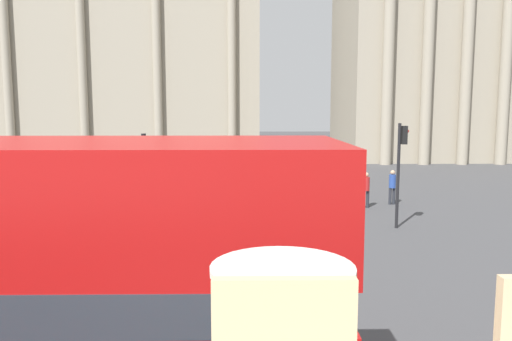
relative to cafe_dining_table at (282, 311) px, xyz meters
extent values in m
cylinder|color=silver|center=(0.00, 0.00, 0.18)|extent=(0.60, 0.60, 0.03)
cube|color=#A39984|center=(-13.56, 59.06, 8.18)|extent=(29.20, 15.18, 23.86)
cylinder|color=#A39984|center=(-25.24, 51.02, 6.39)|extent=(0.90, 0.90, 20.28)
cylinder|color=#A39984|center=(-17.46, 51.02, 6.39)|extent=(0.90, 0.90, 20.28)
cylinder|color=#A39984|center=(-9.67, 51.02, 6.39)|extent=(0.90, 0.90, 20.28)
cylinder|color=#A39984|center=(-1.88, 51.02, 6.39)|extent=(0.90, 0.90, 20.28)
cube|color=#A39984|center=(20.81, 46.05, 4.78)|extent=(24.03, 13.18, 17.05)
cylinder|color=#A39984|center=(11.20, 39.02, 3.50)|extent=(0.90, 0.90, 14.49)
cylinder|color=#A39984|center=(14.40, 39.02, 3.50)|extent=(0.90, 0.90, 14.49)
cylinder|color=#A39984|center=(17.61, 39.02, 3.50)|extent=(0.90, 0.90, 14.49)
cylinder|color=#A39984|center=(20.81, 39.02, 3.50)|extent=(0.90, 0.90, 14.49)
cylinder|color=black|center=(-2.79, 10.64, -1.76)|extent=(0.12, 0.12, 3.97)
cube|color=black|center=(-2.61, 10.64, -0.23)|extent=(0.20, 0.24, 0.70)
sphere|color=green|center=(-2.50, 10.64, -0.08)|extent=(0.14, 0.14, 0.14)
cylinder|color=black|center=(5.59, 16.86, -1.72)|extent=(0.12, 0.12, 4.05)
cube|color=black|center=(5.77, 16.86, -0.15)|extent=(0.20, 0.24, 0.70)
sphere|color=red|center=(5.88, 16.86, 0.00)|extent=(0.14, 0.14, 0.14)
cylinder|color=#282B33|center=(6.70, 21.66, -3.34)|extent=(0.14, 0.14, 0.81)
cylinder|color=#282B33|center=(6.88, 21.66, -3.34)|extent=(0.14, 0.14, 0.81)
cylinder|color=#284799|center=(6.79, 21.66, -2.62)|extent=(0.32, 0.32, 0.64)
sphere|color=tan|center=(6.79, 21.66, -2.19)|extent=(0.22, 0.22, 0.22)
cylinder|color=#282B33|center=(5.24, 20.86, -3.34)|extent=(0.14, 0.14, 0.81)
cylinder|color=#282B33|center=(5.42, 20.86, -3.34)|extent=(0.14, 0.14, 0.81)
cylinder|color=#B22323|center=(5.33, 20.86, -2.62)|extent=(0.32, 0.32, 0.64)
sphere|color=tan|center=(5.33, 20.86, -2.19)|extent=(0.22, 0.22, 0.22)
camera|label=1|loc=(-0.14, -1.98, 0.84)|focal=35.00mm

